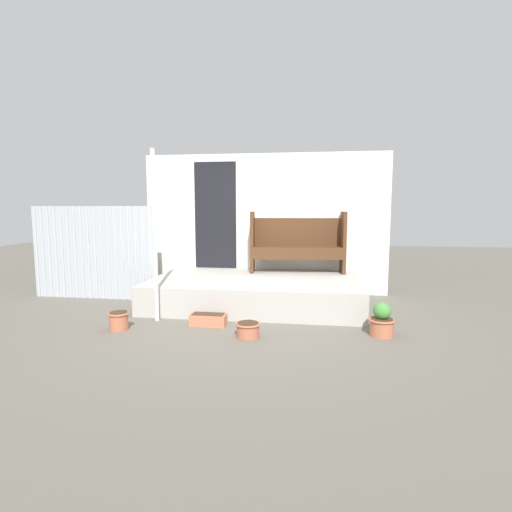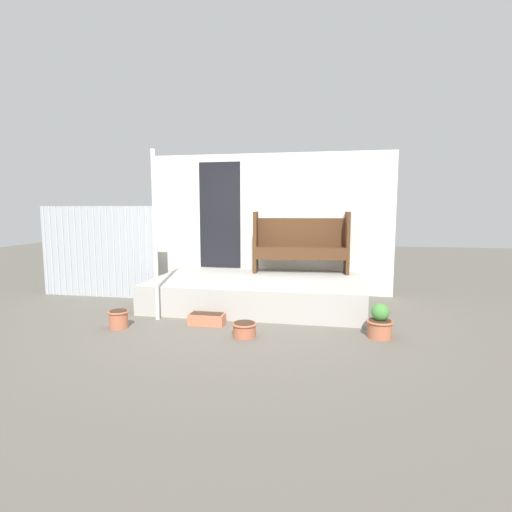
{
  "view_description": "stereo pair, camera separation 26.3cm",
  "coord_description": "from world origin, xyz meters",
  "px_view_note": "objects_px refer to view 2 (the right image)",
  "views": [
    {
      "loc": [
        1.08,
        -5.39,
        1.6
      ],
      "look_at": [
        0.23,
        0.36,
        0.9
      ],
      "focal_mm": 28.0,
      "sensor_mm": 36.0,
      "label": 1
    },
    {
      "loc": [
        1.34,
        -5.35,
        1.6
      ],
      "look_at": [
        0.23,
        0.36,
        0.9
      ],
      "focal_mm": 28.0,
      "sensor_mm": 36.0,
      "label": 2
    }
  ],
  "objects_px": {
    "bench": "(301,242)",
    "planter_box_rect": "(207,319)",
    "support_post": "(155,236)",
    "flower_pot_middle": "(244,329)",
    "flower_pot_left": "(119,318)",
    "flower_pot_right": "(380,323)"
  },
  "relations": [
    {
      "from": "bench",
      "to": "planter_box_rect",
      "type": "height_order",
      "value": "bench"
    },
    {
      "from": "support_post",
      "to": "flower_pot_middle",
      "type": "bearing_deg",
      "value": -20.77
    },
    {
      "from": "bench",
      "to": "flower_pot_left",
      "type": "xyz_separation_m",
      "value": [
        -2.23,
        -2.35,
        -0.87
      ]
    },
    {
      "from": "planter_box_rect",
      "to": "bench",
      "type": "bearing_deg",
      "value": 60.82
    },
    {
      "from": "bench",
      "to": "support_post",
      "type": "bearing_deg",
      "value": -140.49
    },
    {
      "from": "support_post",
      "to": "flower_pot_right",
      "type": "relative_size",
      "value": 5.59
    },
    {
      "from": "flower_pot_left",
      "to": "flower_pot_right",
      "type": "height_order",
      "value": "flower_pot_right"
    },
    {
      "from": "flower_pot_left",
      "to": "planter_box_rect",
      "type": "bearing_deg",
      "value": 17.73
    },
    {
      "from": "bench",
      "to": "flower_pot_left",
      "type": "distance_m",
      "value": 3.36
    },
    {
      "from": "support_post",
      "to": "bench",
      "type": "relative_size",
      "value": 1.42
    },
    {
      "from": "support_post",
      "to": "flower_pot_right",
      "type": "xyz_separation_m",
      "value": [
        3.06,
        -0.24,
        -1.01
      ]
    },
    {
      "from": "support_post",
      "to": "flower_pot_right",
      "type": "distance_m",
      "value": 3.23
    },
    {
      "from": "bench",
      "to": "flower_pot_left",
      "type": "relative_size",
      "value": 6.03
    },
    {
      "from": "flower_pot_left",
      "to": "flower_pot_right",
      "type": "relative_size",
      "value": 0.66
    },
    {
      "from": "bench",
      "to": "planter_box_rect",
      "type": "xyz_separation_m",
      "value": [
        -1.11,
        -1.99,
        -0.92
      ]
    },
    {
      "from": "support_post",
      "to": "flower_pot_right",
      "type": "bearing_deg",
      "value": -4.53
    },
    {
      "from": "support_post",
      "to": "planter_box_rect",
      "type": "height_order",
      "value": "support_post"
    },
    {
      "from": "flower_pot_right",
      "to": "planter_box_rect",
      "type": "height_order",
      "value": "flower_pot_right"
    },
    {
      "from": "bench",
      "to": "flower_pot_middle",
      "type": "bearing_deg",
      "value": -106.63
    },
    {
      "from": "flower_pot_left",
      "to": "planter_box_rect",
      "type": "height_order",
      "value": "flower_pot_left"
    },
    {
      "from": "flower_pot_left",
      "to": "flower_pot_middle",
      "type": "distance_m",
      "value": 1.73
    },
    {
      "from": "flower_pot_middle",
      "to": "flower_pot_right",
      "type": "xyz_separation_m",
      "value": [
        1.65,
        0.29,
        0.08
      ]
    }
  ]
}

